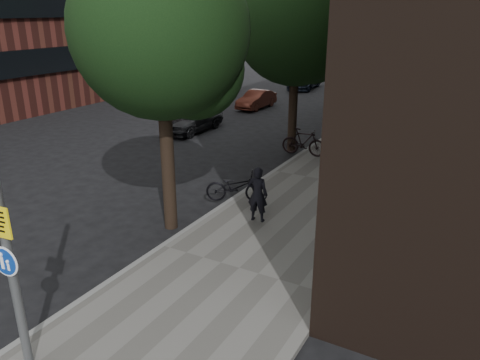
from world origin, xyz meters
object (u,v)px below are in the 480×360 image
Objects in this scene: pedestrian at (258,194)px; parked_bike_facade_near at (357,212)px; signpost at (7,247)px; parked_car_near at (193,118)px.

pedestrian reaches higher than parked_bike_facade_near.
signpost is 1.14× the size of parked_car_near.
pedestrian is (0.79, 6.96, -1.42)m from signpost.
parked_car_near is at bearing 57.31° from parked_bike_facade_near.
signpost is 8.70m from parked_bike_facade_near.
parked_bike_facade_near is (2.57, 0.87, -0.31)m from pedestrian.
signpost is 2.75× the size of pedestrian.
parked_car_near reaches higher than parked_bike_facade_near.
parked_bike_facade_near is at bearing -168.65° from pedestrian.
pedestrian is 11.10m from parked_car_near.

